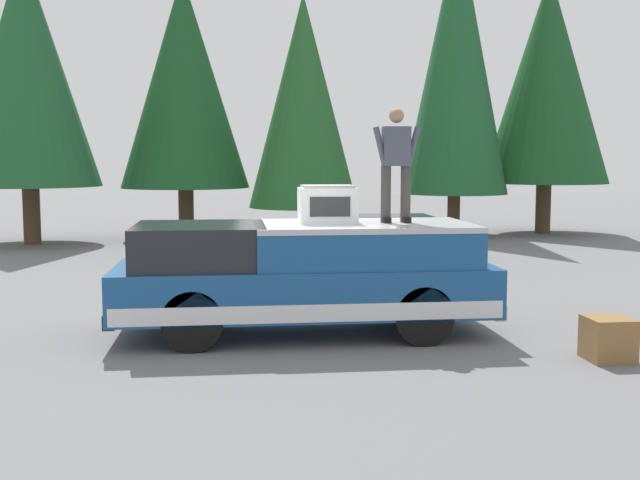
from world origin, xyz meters
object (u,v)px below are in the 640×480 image
Objects in this scene: person_on_truck_bed at (396,162)px; parked_car_grey at (390,238)px; pickup_truck at (304,276)px; compressor_unit at (327,204)px; wooden_crate at (608,339)px.

person_on_truck_bed is 0.41× the size of parked_car_grey.
compressor_unit reaches higher than pickup_truck.
wooden_crate is at bearing -120.74° from compressor_unit.
pickup_truck is 6.60× the size of compressor_unit.
compressor_unit is at bearing -77.03° from pickup_truck.
pickup_truck is 8.52m from parked_car_grey.
person_on_truck_bed reaches higher than compressor_unit.
wooden_crate is (-1.95, -3.76, -0.59)m from pickup_truck.
person_on_truck_bed is (0.05, -1.38, 1.68)m from pickup_truck.
pickup_truck is 4.28m from wooden_crate.
parked_car_grey is at bearing -18.18° from compressor_unit.
person_on_truck_bed is (-0.03, -1.02, 0.62)m from compressor_unit.
compressor_unit is (0.08, -0.35, 1.05)m from pickup_truck.
pickup_truck is 2.17m from person_on_truck_bed.
person_on_truck_bed reaches higher than wooden_crate.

